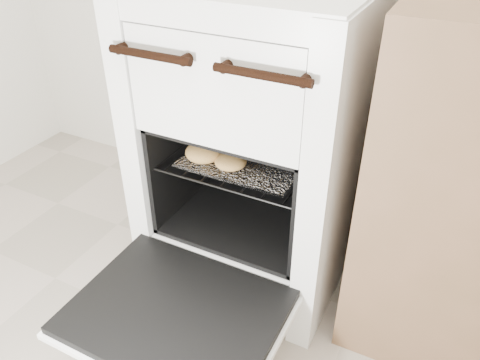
# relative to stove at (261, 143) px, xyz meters

# --- Properties ---
(stove) EXTENTS (0.64, 0.71, 0.98)m
(stove) POSITION_rel_stove_xyz_m (0.00, 0.00, 0.00)
(stove) COLOR white
(stove) RESTS_ON ground
(oven_door) EXTENTS (0.57, 0.45, 0.04)m
(oven_door) POSITION_rel_stove_xyz_m (0.00, -0.54, -0.27)
(oven_door) COLOR black
(oven_door) RESTS_ON stove
(oven_rack) EXTENTS (0.46, 0.45, 0.01)m
(oven_rack) POSITION_rel_stove_xyz_m (0.00, -0.07, -0.01)
(oven_rack) COLOR black
(oven_rack) RESTS_ON stove
(foil_sheet) EXTENTS (0.36, 0.32, 0.01)m
(foil_sheet) POSITION_rel_stove_xyz_m (-0.00, -0.09, 0.00)
(foil_sheet) COLOR silver
(foil_sheet) RESTS_ON oven_rack
(baked_rolls) EXTENTS (0.23, 0.35, 0.05)m
(baked_rolls) POSITION_rel_stove_xyz_m (-0.05, -0.09, 0.03)
(baked_rolls) COLOR tan
(baked_rolls) RESTS_ON foil_sheet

